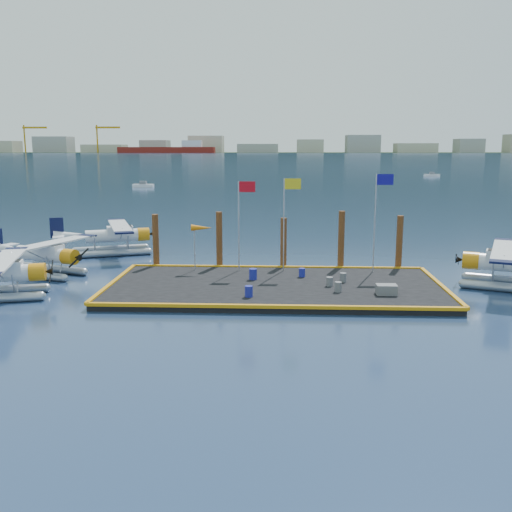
# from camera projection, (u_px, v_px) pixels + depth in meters

# --- Properties ---
(ground) EXTENTS (4000.00, 4000.00, 0.00)m
(ground) POSITION_uv_depth(u_px,v_px,m) (275.00, 290.00, 34.84)
(ground) COLOR navy
(ground) RESTS_ON ground
(dock) EXTENTS (20.00, 10.00, 0.40)m
(dock) POSITION_uv_depth(u_px,v_px,m) (275.00, 287.00, 34.80)
(dock) COLOR black
(dock) RESTS_ON ground
(dock_bumpers) EXTENTS (20.25, 10.25, 0.18)m
(dock_bumpers) POSITION_uv_depth(u_px,v_px,m) (275.00, 283.00, 34.75)
(dock_bumpers) COLOR #C6820B
(dock_bumpers) RESTS_ON dock
(far_backdrop) EXTENTS (3050.00, 2050.00, 810.00)m
(far_backdrop) POSITION_uv_depth(u_px,v_px,m) (362.00, 147.00, 1727.05)
(far_backdrop) COLOR black
(far_backdrop) RESTS_ON ground
(seaplane_b) EXTENTS (7.92, 8.40, 3.03)m
(seaplane_b) POSITION_uv_depth(u_px,v_px,m) (45.00, 257.00, 38.61)
(seaplane_b) COLOR #9499A1
(seaplane_b) RESTS_ON ground
(seaplane_c) EXTENTS (8.29, 8.79, 3.17)m
(seaplane_c) POSITION_uv_depth(u_px,v_px,m) (116.00, 237.00, 46.42)
(seaplane_c) COLOR #9499A1
(seaplane_c) RESTS_ON ground
(seaplane_d) EXTENTS (8.51, 9.00, 3.26)m
(seaplane_d) POSITION_uv_depth(u_px,v_px,m) (510.00, 266.00, 35.06)
(seaplane_d) COLOR #9499A1
(seaplane_d) RESTS_ON ground
(drum_0) EXTENTS (0.49, 0.49, 0.69)m
(drum_0) POSITION_uv_depth(u_px,v_px,m) (253.00, 274.00, 35.92)
(drum_0) COLOR navy
(drum_0) RESTS_ON dock
(drum_1) EXTENTS (0.41, 0.41, 0.58)m
(drum_1) POSITION_uv_depth(u_px,v_px,m) (338.00, 287.00, 32.85)
(drum_1) COLOR #595A5E
(drum_1) RESTS_ON dock
(drum_2) EXTENTS (0.39, 0.39, 0.55)m
(drum_2) POSITION_uv_depth(u_px,v_px,m) (329.00, 282.00, 34.21)
(drum_2) COLOR #595A5E
(drum_2) RESTS_ON dock
(drum_3) EXTENTS (0.44, 0.44, 0.62)m
(drum_3) POSITION_uv_depth(u_px,v_px,m) (249.00, 291.00, 31.75)
(drum_3) COLOR navy
(drum_3) RESTS_ON dock
(drum_4) EXTENTS (0.40, 0.40, 0.57)m
(drum_4) POSITION_uv_depth(u_px,v_px,m) (343.00, 277.00, 35.25)
(drum_4) COLOR #595A5E
(drum_4) RESTS_ON dock
(drum_5) EXTENTS (0.40, 0.40, 0.56)m
(drum_5) POSITION_uv_depth(u_px,v_px,m) (302.00, 273.00, 36.66)
(drum_5) COLOR navy
(drum_5) RESTS_ON dock
(crate) EXTENTS (1.14, 0.76, 0.57)m
(crate) POSITION_uv_depth(u_px,v_px,m) (386.00, 290.00, 32.25)
(crate) COLOR #595A5E
(crate) RESTS_ON dock
(flagpole_red) EXTENTS (1.14, 0.08, 6.00)m
(flagpole_red) POSITION_uv_depth(u_px,v_px,m) (242.00, 212.00, 37.85)
(flagpole_red) COLOR #9C9CA4
(flagpole_red) RESTS_ON dock
(flagpole_yellow) EXTENTS (1.14, 0.08, 6.20)m
(flagpole_yellow) POSITION_uv_depth(u_px,v_px,m) (287.00, 210.00, 37.69)
(flagpole_yellow) COLOR #9C9CA4
(flagpole_yellow) RESTS_ON dock
(flagpole_blue) EXTENTS (1.14, 0.08, 6.50)m
(flagpole_blue) POSITION_uv_depth(u_px,v_px,m) (378.00, 208.00, 37.39)
(flagpole_blue) COLOR #9C9CA4
(flagpole_blue) RESTS_ON dock
(windsock) EXTENTS (1.40, 0.44, 3.12)m
(windsock) POSITION_uv_depth(u_px,v_px,m) (201.00, 229.00, 38.19)
(windsock) COLOR #9C9CA4
(windsock) RESTS_ON dock
(piling_0) EXTENTS (0.44, 0.44, 4.00)m
(piling_0) POSITION_uv_depth(u_px,v_px,m) (156.00, 243.00, 40.15)
(piling_0) COLOR #3F2612
(piling_0) RESTS_ON ground
(piling_1) EXTENTS (0.44, 0.44, 4.20)m
(piling_1) POSITION_uv_depth(u_px,v_px,m) (219.00, 242.00, 39.92)
(piling_1) COLOR #3F2612
(piling_1) RESTS_ON ground
(piling_2) EXTENTS (0.44, 0.44, 3.80)m
(piling_2) POSITION_uv_depth(u_px,v_px,m) (284.00, 245.00, 39.76)
(piling_2) COLOR #3F2612
(piling_2) RESTS_ON ground
(piling_3) EXTENTS (0.44, 0.44, 4.30)m
(piling_3) POSITION_uv_depth(u_px,v_px,m) (341.00, 242.00, 39.53)
(piling_3) COLOR #3F2612
(piling_3) RESTS_ON ground
(piling_4) EXTENTS (0.44, 0.44, 4.00)m
(piling_4) POSITION_uv_depth(u_px,v_px,m) (399.00, 244.00, 39.38)
(piling_4) COLOR #3F2612
(piling_4) RESTS_ON ground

